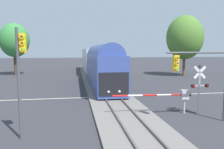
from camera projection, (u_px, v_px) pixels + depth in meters
ground_plane at (110, 97)px, 23.21m from camera, size 220.00×220.00×0.00m
road_centre_stripe at (110, 97)px, 23.21m from camera, size 44.00×0.20×0.01m
railway_track at (110, 96)px, 23.20m from camera, size 4.40×80.00×0.32m
commuter_train at (96, 62)px, 37.94m from camera, size 3.04×38.76×5.16m
crossing_gate_near at (176, 96)px, 16.94m from camera, size 6.08×0.40×1.80m
crossing_signal_mast at (199, 84)px, 16.62m from camera, size 1.36×0.44×3.74m
traffic_signal_near_left at (21, 66)px, 11.84m from camera, size 0.53×0.38×5.96m
traffic_signal_near_right at (209, 67)px, 14.74m from camera, size 4.65×0.38×4.87m
maple_right_background at (185, 38)px, 40.57m from camera, size 6.53×6.53×10.87m
pine_left_background at (14, 40)px, 41.90m from camera, size 5.38×5.38×9.66m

